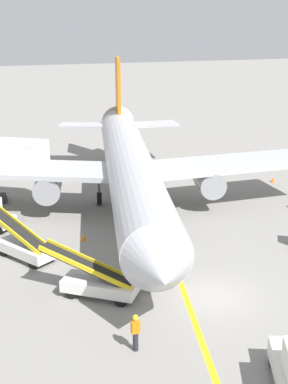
{
  "coord_description": "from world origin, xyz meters",
  "views": [
    {
      "loc": [
        -10.88,
        -20.85,
        13.22
      ],
      "look_at": [
        -0.16,
        9.89,
        2.5
      ],
      "focal_mm": 48.59,
      "sensor_mm": 36.0,
      "label": 1
    }
  ],
  "objects_px": {
    "ground_crew_marshaller": "(136,331)",
    "safety_cone_tail_area": "(273,180)",
    "airliner": "(129,165)",
    "belt_loader_aft_hold": "(98,282)",
    "safety_cone_wingtip_right": "(83,237)",
    "belt_loader_forward_hold": "(24,245)"
  },
  "relations": [
    {
      "from": "belt_loader_aft_hold",
      "to": "safety_cone_tail_area",
      "type": "distance_m",
      "value": 23.74
    },
    {
      "from": "belt_loader_forward_hold",
      "to": "safety_cone_tail_area",
      "type": "height_order",
      "value": "belt_loader_forward_hold"
    },
    {
      "from": "belt_loader_aft_hold",
      "to": "safety_cone_wingtip_right",
      "type": "distance_m",
      "value": 7.15
    },
    {
      "from": "airliner",
      "to": "belt_loader_aft_hold",
      "type": "xyz_separation_m",
      "value": [
        -5.34,
        -11.47,
        -2.64
      ]
    },
    {
      "from": "belt_loader_forward_hold",
      "to": "belt_loader_aft_hold",
      "type": "height_order",
      "value": "same"
    },
    {
      "from": "ground_crew_marshaller",
      "to": "safety_cone_wingtip_right",
      "type": "bearing_deg",
      "value": 87.68
    },
    {
      "from": "airliner",
      "to": "safety_cone_tail_area",
      "type": "distance_m",
      "value": 14.4
    },
    {
      "from": "belt_loader_forward_hold",
      "to": "belt_loader_aft_hold",
      "type": "bearing_deg",
      "value": -62.76
    },
    {
      "from": "airliner",
      "to": "belt_loader_aft_hold",
      "type": "distance_m",
      "value": 12.93
    },
    {
      "from": "airliner",
      "to": "belt_loader_forward_hold",
      "type": "bearing_deg",
      "value": -145.39
    },
    {
      "from": "ground_crew_marshaller",
      "to": "safety_cone_tail_area",
      "type": "distance_m",
      "value": 26.75
    },
    {
      "from": "belt_loader_forward_hold",
      "to": "belt_loader_aft_hold",
      "type": "relative_size",
      "value": 1.02
    },
    {
      "from": "belt_loader_forward_hold",
      "to": "safety_cone_wingtip_right",
      "type": "xyz_separation_m",
      "value": [
        3.79,
        1.34,
        -0.56
      ]
    },
    {
      "from": "safety_cone_wingtip_right",
      "to": "ground_crew_marshaller",
      "type": "bearing_deg",
      "value": -92.32
    },
    {
      "from": "belt_loader_forward_hold",
      "to": "safety_cone_wingtip_right",
      "type": "height_order",
      "value": "belt_loader_forward_hold"
    },
    {
      "from": "belt_loader_aft_hold",
      "to": "safety_cone_wingtip_right",
      "type": "relative_size",
      "value": 10.86
    },
    {
      "from": "airliner",
      "to": "safety_cone_wingtip_right",
      "type": "relative_size",
      "value": 79.53
    },
    {
      "from": "ground_crew_marshaller",
      "to": "belt_loader_forward_hold",
      "type": "bearing_deg",
      "value": 107.1
    },
    {
      "from": "airliner",
      "to": "safety_cone_tail_area",
      "type": "xyz_separation_m",
      "value": [
        13.8,
        2.57,
        -3.2
      ]
    },
    {
      "from": "ground_crew_marshaller",
      "to": "safety_cone_tail_area",
      "type": "bearing_deg",
      "value": 45.32
    },
    {
      "from": "ground_crew_marshaller",
      "to": "safety_cone_wingtip_right",
      "type": "height_order",
      "value": "ground_crew_marshaller"
    },
    {
      "from": "belt_loader_aft_hold",
      "to": "belt_loader_forward_hold",
      "type": "bearing_deg",
      "value": 117.24
    }
  ]
}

